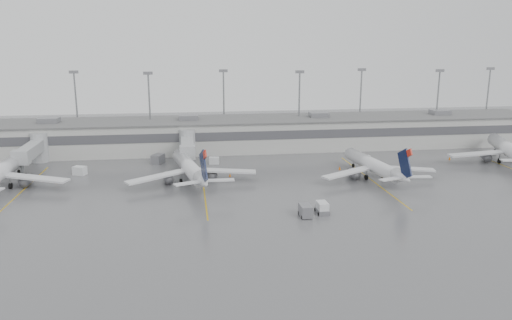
{
  "coord_description": "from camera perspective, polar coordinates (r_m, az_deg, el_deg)",
  "views": [
    {
      "loc": [
        -20.19,
        -72.62,
        28.54
      ],
      "look_at": [
        -6.84,
        24.0,
        5.0
      ],
      "focal_mm": 35.0,
      "sensor_mm": 36.0,
      "label": 1
    }
  ],
  "objects": [
    {
      "name": "baggage_cart",
      "position": [
        83.3,
        5.66,
        -5.77
      ],
      "size": [
        1.88,
        3.17,
        2.01
      ],
      "rotation": [
        0.0,
        0.0,
        0.02
      ],
      "color": "slate",
      "rests_on": "ground"
    },
    {
      "name": "gse_loader",
      "position": [
        120.42,
        -11.14,
        0.13
      ],
      "size": [
        3.35,
        4.02,
        2.15
      ],
      "primitive_type": "cube",
      "rotation": [
        0.0,
        0.0,
        -0.41
      ],
      "color": "slate",
      "rests_on": "ground"
    },
    {
      "name": "jet_bridge_right",
      "position": [
        120.88,
        -7.85,
        1.66
      ],
      "size": [
        4.0,
        17.2,
        7.0
      ],
      "color": "#95979A",
      "rests_on": "ground"
    },
    {
      "name": "cone_a",
      "position": [
        111.14,
        -21.87,
        -2.11
      ],
      "size": [
        0.48,
        0.48,
        0.77
      ],
      "primitive_type": "cone",
      "color": "orange",
      "rests_on": "ground"
    },
    {
      "name": "jet_far_right",
      "position": [
        132.2,
        27.02,
        1.05
      ],
      "size": [
        27.66,
        31.5,
        10.53
      ],
      "rotation": [
        0.0,
        0.0,
        -0.31
      ],
      "color": "silver",
      "rests_on": "ground"
    },
    {
      "name": "gse_uld_b",
      "position": [
        118.07,
        -4.81,
        -0.07
      ],
      "size": [
        2.48,
        1.85,
        1.61
      ],
      "primitive_type": "cube",
      "rotation": [
        0.0,
        0.0,
        -0.16
      ],
      "color": "silver",
      "rests_on": "ground"
    },
    {
      "name": "stand_markings",
      "position": [
        102.74,
        3.79,
        -2.59
      ],
      "size": [
        105.25,
        40.0,
        0.01
      ],
      "color": "gold",
      "rests_on": "ground"
    },
    {
      "name": "cone_b",
      "position": [
        107.09,
        -2.99,
        -1.7
      ],
      "size": [
        0.48,
        0.48,
        0.76
      ],
      "primitive_type": "cone",
      "color": "orange",
      "rests_on": "ground"
    },
    {
      "name": "cone_d",
      "position": [
        130.81,
        21.25,
        0.2
      ],
      "size": [
        0.48,
        0.48,
        0.77
      ],
      "primitive_type": "cone",
      "color": "orange",
      "rests_on": "ground"
    },
    {
      "name": "baggage_tug",
      "position": [
        85.26,
        7.57,
        -5.56
      ],
      "size": [
        2.07,
        3.13,
        1.98
      ],
      "rotation": [
        0.0,
        0.0,
        0.02
      ],
      "color": "silver",
      "rests_on": "ground"
    },
    {
      "name": "jet_mid_left",
      "position": [
        102.84,
        -7.53,
        -0.91
      ],
      "size": [
        26.39,
        29.86,
        9.75
      ],
      "rotation": [
        0.0,
        0.0,
        0.2
      ],
      "color": "silver",
      "rests_on": "ground"
    },
    {
      "name": "ground",
      "position": [
        80.59,
        7.23,
        -7.28
      ],
      "size": [
        260.0,
        260.0,
        0.0
      ],
      "primitive_type": "plane",
      "color": "#57575A",
      "rests_on": "ground"
    },
    {
      "name": "light_masts",
      "position": [
        138.84,
        0.56,
        6.74
      ],
      "size": [
        142.4,
        8.0,
        20.6
      ],
      "color": "gray",
      "rests_on": "ground"
    },
    {
      "name": "jet_mid_right",
      "position": [
        107.68,
        13.37,
        -0.59
      ],
      "size": [
        25.38,
        28.6,
        9.27
      ],
      "rotation": [
        0.0,
        0.0,
        0.12
      ],
      "color": "silver",
      "rests_on": "ground"
    },
    {
      "name": "cone_c",
      "position": [
        114.1,
        9.55,
        -0.9
      ],
      "size": [
        0.51,
        0.51,
        0.8
      ],
      "primitive_type": "cone",
      "color": "orange",
      "rests_on": "ground"
    },
    {
      "name": "jet_bridge_left",
      "position": [
        125.93,
        -23.98,
        1.09
      ],
      "size": [
        4.0,
        17.2,
        7.0
      ],
      "color": "#95979A",
      "rests_on": "ground"
    },
    {
      "name": "terminal",
      "position": [
        134.37,
        0.91,
        3.12
      ],
      "size": [
        152.0,
        17.0,
        9.45
      ],
      "color": "#B0B0AB",
      "rests_on": "ground"
    },
    {
      "name": "gse_uld_a",
      "position": [
        114.73,
        -19.5,
        -1.15
      ],
      "size": [
        3.11,
        2.66,
        1.86
      ],
      "primitive_type": "cube",
      "rotation": [
        0.0,
        0.0,
        -0.41
      ],
      "color": "silver",
      "rests_on": "ground"
    },
    {
      "name": "gse_uld_c",
      "position": [
        121.39,
        12.31,
        0.08
      ],
      "size": [
        2.47,
        1.66,
        1.74
      ],
      "primitive_type": "cube",
      "rotation": [
        0.0,
        0.0,
        -0.01
      ],
      "color": "silver",
      "rests_on": "ground"
    }
  ]
}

